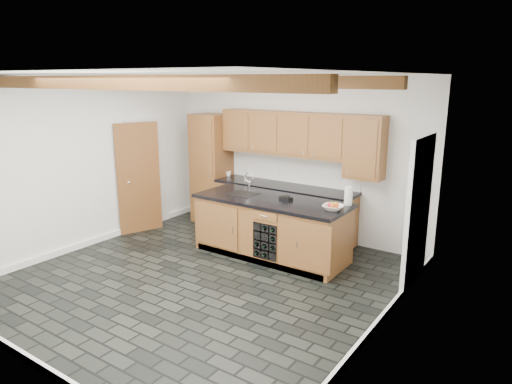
# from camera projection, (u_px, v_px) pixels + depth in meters

# --- Properties ---
(ground) EXTENTS (5.00, 5.00, 0.00)m
(ground) POSITION_uv_depth(u_px,v_px,m) (203.00, 279.00, 6.43)
(ground) COLOR black
(ground) RESTS_ON ground
(room_shell) EXTENTS (5.01, 5.00, 5.00)m
(room_shell) POSITION_uv_depth(u_px,v_px,m) (220.00, 166.00, 6.53)
(room_shell) COLOR white
(room_shell) RESTS_ON ground
(back_cabinetry) EXTENTS (3.65, 0.62, 2.20)m
(back_cabinetry) POSITION_uv_depth(u_px,v_px,m) (268.00, 180.00, 8.18)
(back_cabinetry) COLOR #93602F
(back_cabinetry) RESTS_ON ground
(island) EXTENTS (2.48, 0.96, 0.93)m
(island) POSITION_uv_depth(u_px,v_px,m) (271.00, 228.00, 7.17)
(island) COLOR #93602F
(island) RESTS_ON ground
(faucet) EXTENTS (0.45, 0.40, 0.34)m
(faucet) POSITION_uv_depth(u_px,v_px,m) (244.00, 192.00, 7.40)
(faucet) COLOR black
(faucet) RESTS_ON island
(kitchen_scale) EXTENTS (0.22, 0.15, 0.06)m
(kitchen_scale) POSITION_uv_depth(u_px,v_px,m) (286.00, 198.00, 7.02)
(kitchen_scale) COLOR black
(kitchen_scale) RESTS_ON island
(fruit_bowl) EXTENTS (0.34, 0.34, 0.07)m
(fruit_bowl) POSITION_uv_depth(u_px,v_px,m) (333.00, 207.00, 6.47)
(fruit_bowl) COLOR silver
(fruit_bowl) RESTS_ON island
(fruit_cluster) EXTENTS (0.16, 0.17, 0.07)m
(fruit_cluster) POSITION_uv_depth(u_px,v_px,m) (333.00, 205.00, 6.46)
(fruit_cluster) COLOR #D5471C
(fruit_cluster) RESTS_ON fruit_bowl
(paper_towel) EXTENTS (0.12, 0.12, 0.28)m
(paper_towel) POSITION_uv_depth(u_px,v_px,m) (348.00, 196.00, 6.70)
(paper_towel) COLOR white
(paper_towel) RESTS_ON island
(mug) EXTENTS (0.11, 0.11, 0.09)m
(mug) POSITION_uv_depth(u_px,v_px,m) (229.00, 174.00, 8.72)
(mug) COLOR white
(mug) RESTS_ON back_cabinetry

